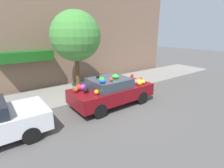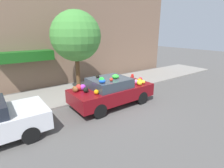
{
  "view_description": "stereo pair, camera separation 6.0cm",
  "coord_description": "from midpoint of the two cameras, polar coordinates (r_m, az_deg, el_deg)",
  "views": [
    {
      "loc": [
        -4.82,
        -6.5,
        3.55
      ],
      "look_at": [
        0.0,
        0.02,
        1.08
      ],
      "focal_mm": 28.0,
      "sensor_mm": 36.0,
      "label": 1
    },
    {
      "loc": [
        -4.78,
        -6.54,
        3.55
      ],
      "look_at": [
        0.0,
        0.02,
        1.08
      ],
      "focal_mm": 28.0,
      "sensor_mm": 36.0,
      "label": 2
    }
  ],
  "objects": [
    {
      "name": "sidewalk_curb",
      "position": [
        10.97,
        -8.12,
        -1.82
      ],
      "size": [
        24.0,
        3.2,
        0.11
      ],
      "color": "gray",
      "rests_on": "ground"
    },
    {
      "name": "building_facade",
      "position": [
        12.37,
        -14.28,
        14.37
      ],
      "size": [
        18.0,
        1.2,
        6.28
      ],
      "color": "#846651",
      "rests_on": "ground"
    },
    {
      "name": "art_car",
      "position": [
        8.56,
        0.03,
        -2.15
      ],
      "size": [
        4.1,
        1.87,
        1.64
      ],
      "rotation": [
        0.0,
        0.0,
        0.01
      ],
      "color": "maroon",
      "rests_on": "ground"
    },
    {
      "name": "street_tree",
      "position": [
        9.96,
        -11.55,
        15.01
      ],
      "size": [
        2.72,
        2.72,
        4.54
      ],
      "color": "brown",
      "rests_on": "sidewalk_curb"
    },
    {
      "name": "ground_plane",
      "position": [
        8.84,
        0.28,
        -6.73
      ],
      "size": [
        60.0,
        60.0,
        0.0
      ],
      "primitive_type": "plane",
      "color": "#565451"
    },
    {
      "name": "fire_hydrant",
      "position": [
        11.8,
        6.79,
        1.61
      ],
      "size": [
        0.2,
        0.2,
        0.7
      ],
      "color": "red",
      "rests_on": "sidewalk_curb"
    }
  ]
}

